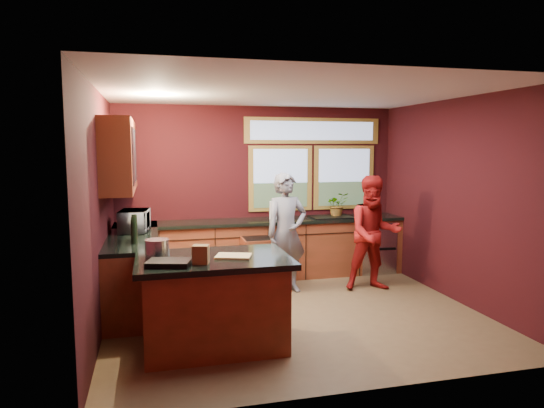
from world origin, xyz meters
name	(u,v)px	position (x,y,z in m)	size (l,w,h in m)	color
floor	(294,313)	(0.00, 0.00, 0.00)	(4.50, 4.50, 0.00)	brown
room_shell	(241,168)	(-0.60, 0.32, 1.80)	(4.52, 4.02, 2.71)	black
back_counter	(276,248)	(0.20, 1.70, 0.46)	(4.50, 0.64, 0.93)	#5A2C15
left_counter	(133,269)	(-1.95, 0.85, 0.47)	(0.64, 2.30, 0.93)	#5A2C15
island	(214,301)	(-1.09, -0.77, 0.48)	(1.55, 1.05, 0.95)	#5A2C15
person_grey	(286,233)	(0.14, 0.90, 0.85)	(0.62, 0.41, 1.70)	slate
person_red	(374,233)	(1.40, 0.70, 0.83)	(0.80, 0.63, 1.65)	maroon
microwave	(134,221)	(-1.92, 1.05, 1.08)	(0.53, 0.36, 0.29)	#999999
potted_plant	(337,204)	(1.24, 1.75, 1.13)	(0.35, 0.31, 0.39)	#999999
paper_towel	(273,210)	(0.15, 1.70, 1.07)	(0.12, 0.12, 0.28)	white
cutting_board	(234,256)	(-0.89, -0.82, 0.95)	(0.35, 0.25, 0.02)	tan
stock_pot	(157,248)	(-1.64, -0.62, 1.03)	(0.24, 0.24, 0.18)	#BDBCC1
paper_bag	(201,254)	(-1.24, -1.02, 1.03)	(0.15, 0.12, 0.18)	brown
black_tray	(169,263)	(-1.54, -1.02, 0.97)	(0.40, 0.28, 0.05)	black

